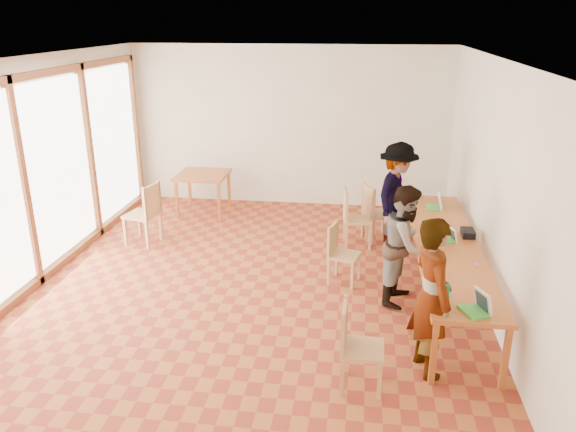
# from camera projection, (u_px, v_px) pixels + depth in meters

# --- Properties ---
(ground) EXTENTS (8.00, 8.00, 0.00)m
(ground) POSITION_uv_depth(u_px,v_px,m) (250.00, 297.00, 7.36)
(ground) COLOR #A85528
(ground) RESTS_ON ground
(wall_back) EXTENTS (6.00, 0.10, 3.00)m
(wall_back) POSITION_uv_depth(u_px,v_px,m) (290.00, 127.00, 10.58)
(wall_back) COLOR #EFE8CE
(wall_back) RESTS_ON ground
(wall_front) EXTENTS (6.00, 0.10, 3.00)m
(wall_front) POSITION_uv_depth(u_px,v_px,m) (103.00, 394.00, 3.12)
(wall_front) COLOR #EFE8CE
(wall_front) RESTS_ON ground
(wall_right) EXTENTS (0.10, 8.00, 3.00)m
(wall_right) POSITION_uv_depth(u_px,v_px,m) (502.00, 197.00, 6.48)
(wall_right) COLOR #EFE8CE
(wall_right) RESTS_ON ground
(window_wall) EXTENTS (0.10, 8.00, 3.00)m
(window_wall) POSITION_uv_depth(u_px,v_px,m) (22.00, 179.00, 7.22)
(window_wall) COLOR white
(window_wall) RESTS_ON ground
(ceiling) EXTENTS (6.00, 8.00, 0.04)m
(ceiling) POSITION_uv_depth(u_px,v_px,m) (244.00, 59.00, 6.34)
(ceiling) COLOR white
(ceiling) RESTS_ON wall_back
(communal_table) EXTENTS (0.80, 4.00, 0.75)m
(communal_table) POSITION_uv_depth(u_px,v_px,m) (447.00, 246.00, 7.16)
(communal_table) COLOR #C66D2C
(communal_table) RESTS_ON ground
(side_table) EXTENTS (0.90, 0.90, 0.75)m
(side_table) POSITION_uv_depth(u_px,v_px,m) (203.00, 178.00, 10.30)
(side_table) COLOR #C66D2C
(side_table) RESTS_ON ground
(chair_near) EXTENTS (0.43, 0.43, 0.47)m
(chair_near) POSITION_uv_depth(u_px,v_px,m) (353.00, 337.00, 5.43)
(chair_near) COLOR tan
(chair_near) RESTS_ON ground
(chair_mid) EXTENTS (0.48, 0.48, 0.44)m
(chair_mid) POSITION_uv_depth(u_px,v_px,m) (338.00, 247.00, 7.64)
(chair_mid) COLOR tan
(chair_mid) RESTS_ON ground
(chair_far) EXTENTS (0.47, 0.47, 0.49)m
(chair_far) POSITION_uv_depth(u_px,v_px,m) (351.00, 212.00, 8.81)
(chair_far) COLOR tan
(chair_far) RESTS_ON ground
(chair_empty) EXTENTS (0.57, 0.57, 0.50)m
(chair_empty) POSITION_uv_depth(u_px,v_px,m) (374.00, 207.00, 9.04)
(chair_empty) COLOR tan
(chair_empty) RESTS_ON ground
(chair_spare) EXTENTS (0.55, 0.55, 0.54)m
(chair_spare) POSITION_uv_depth(u_px,v_px,m) (147.00, 207.00, 8.88)
(chair_spare) COLOR tan
(chair_spare) RESTS_ON ground
(person_near) EXTENTS (0.57, 0.71, 1.68)m
(person_near) POSITION_uv_depth(u_px,v_px,m) (431.00, 297.00, 5.58)
(person_near) COLOR gray
(person_near) RESTS_ON ground
(person_mid) EXTENTS (0.78, 0.89, 1.54)m
(person_mid) POSITION_uv_depth(u_px,v_px,m) (406.00, 245.00, 7.04)
(person_mid) COLOR gray
(person_mid) RESTS_ON ground
(person_far) EXTENTS (0.98, 1.23, 1.67)m
(person_far) POSITION_uv_depth(u_px,v_px,m) (397.00, 195.00, 8.75)
(person_far) COLOR gray
(person_far) RESTS_ON ground
(laptop_near) EXTENTS (0.32, 0.33, 0.23)m
(laptop_near) POSITION_uv_depth(u_px,v_px,m) (478.00, 306.00, 5.46)
(laptop_near) COLOR green
(laptop_near) RESTS_ON communal_table
(laptop_mid) EXTENTS (0.23, 0.24, 0.18)m
(laptop_mid) POSITION_uv_depth(u_px,v_px,m) (450.00, 238.00, 7.19)
(laptop_mid) COLOR green
(laptop_mid) RESTS_ON communal_table
(laptop_far) EXTENTS (0.26, 0.29, 0.23)m
(laptop_far) POSITION_uv_depth(u_px,v_px,m) (436.00, 204.00, 8.41)
(laptop_far) COLOR green
(laptop_far) RESTS_ON communal_table
(yellow_mug) EXTENTS (0.15, 0.15, 0.11)m
(yellow_mug) POSITION_uv_depth(u_px,v_px,m) (430.00, 248.00, 6.84)
(yellow_mug) COLOR gold
(yellow_mug) RESTS_ON communal_table
(green_bottle) EXTENTS (0.07, 0.07, 0.28)m
(green_bottle) POSITION_uv_depth(u_px,v_px,m) (445.00, 298.00, 5.46)
(green_bottle) COLOR #1D682E
(green_bottle) RESTS_ON communal_table
(clear_glass) EXTENTS (0.07, 0.07, 0.09)m
(clear_glass) POSITION_uv_depth(u_px,v_px,m) (424.00, 224.00, 7.65)
(clear_glass) COLOR silver
(clear_glass) RESTS_ON communal_table
(condiment_cup) EXTENTS (0.08, 0.08, 0.06)m
(condiment_cup) POSITION_uv_depth(u_px,v_px,m) (448.00, 292.00, 5.81)
(condiment_cup) COLOR white
(condiment_cup) RESTS_ON communal_table
(pink_phone) EXTENTS (0.05, 0.10, 0.01)m
(pink_phone) POSITION_uv_depth(u_px,v_px,m) (477.00, 265.00, 6.49)
(pink_phone) COLOR #D13B70
(pink_phone) RESTS_ON communal_table
(black_pouch) EXTENTS (0.16, 0.26, 0.09)m
(black_pouch) POSITION_uv_depth(u_px,v_px,m) (468.00, 233.00, 7.35)
(black_pouch) COLOR black
(black_pouch) RESTS_ON communal_table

